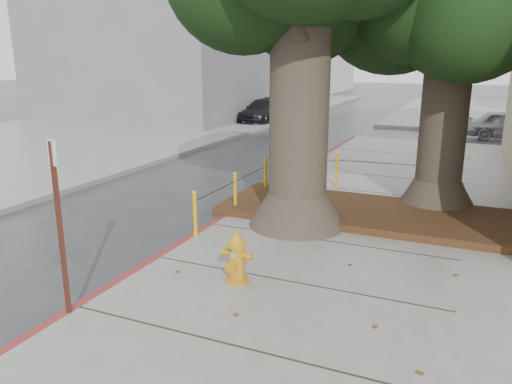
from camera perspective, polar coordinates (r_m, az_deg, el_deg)
ground at (r=8.30m, az=0.38°, el=-10.48°), size 140.00×140.00×0.00m
sidewalk_opposite at (r=24.19m, az=-21.27°, el=5.72°), size 14.00×60.00×0.15m
curb_red at (r=11.18m, az=-3.95°, el=-3.25°), size 0.14×26.00×0.16m
planter_bed at (r=11.48m, az=12.34°, el=-2.27°), size 6.40×2.60×0.16m
building_far_grey at (r=34.10m, az=-8.58°, el=18.98°), size 12.00×16.00×12.00m
building_far_white at (r=55.73m, az=2.86°, el=19.09°), size 12.00×18.00×15.00m
bollard_ring at (r=12.24m, az=4.80°, el=1.23°), size 3.79×5.39×0.95m
fire_hydrant at (r=7.86m, az=-2.21°, el=-7.46°), size 0.45×0.41×0.87m
signpost at (r=7.10m, az=-21.59°, el=-2.84°), size 0.23×0.11×2.43m
car_silver at (r=25.27m, az=27.08°, el=6.80°), size 3.89×1.60×1.32m
car_dark at (r=28.81m, az=0.88°, el=9.24°), size 1.92×4.56×1.31m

